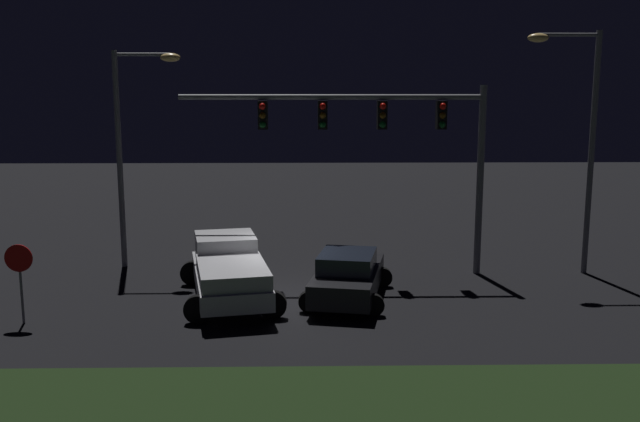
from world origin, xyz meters
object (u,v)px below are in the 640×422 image
(street_lamp_left, at_px, (132,132))
(pickup_truck, at_px, (229,267))
(traffic_signal_gantry, at_px, (383,129))
(stop_sign, at_px, (19,268))
(street_lamp_right, at_px, (579,124))
(car_sedan, at_px, (348,276))

(street_lamp_left, bearing_deg, pickup_truck, -47.01)
(traffic_signal_gantry, xyz_separation_m, street_lamp_left, (-8.74, 1.21, -0.17))
(traffic_signal_gantry, distance_m, stop_sign, 12.04)
(traffic_signal_gantry, xyz_separation_m, street_lamp_right, (6.66, -0.00, 0.17))
(car_sedan, height_order, street_lamp_right, street_lamp_right)
(traffic_signal_gantry, bearing_deg, pickup_truck, -150.44)
(street_lamp_right, bearing_deg, street_lamp_left, 175.48)
(car_sedan, bearing_deg, street_lamp_left, 71.83)
(street_lamp_left, distance_m, street_lamp_right, 15.45)
(car_sedan, distance_m, street_lamp_right, 9.61)
(car_sedan, bearing_deg, traffic_signal_gantry, -12.99)
(pickup_truck, relative_size, traffic_signal_gantry, 0.55)
(street_lamp_left, bearing_deg, traffic_signal_gantry, -7.91)
(pickup_truck, relative_size, stop_sign, 2.55)
(stop_sign, bearing_deg, pickup_truck, 22.14)
(car_sedan, height_order, stop_sign, stop_sign)
(traffic_signal_gantry, bearing_deg, stop_sign, -154.19)
(pickup_truck, distance_m, street_lamp_right, 12.69)
(car_sedan, relative_size, street_lamp_right, 0.56)
(pickup_truck, xyz_separation_m, street_lamp_right, (11.63, 2.82, 4.20))
(pickup_truck, height_order, car_sedan, pickup_truck)
(car_sedan, xyz_separation_m, stop_sign, (-9.05, -2.06, 0.82))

